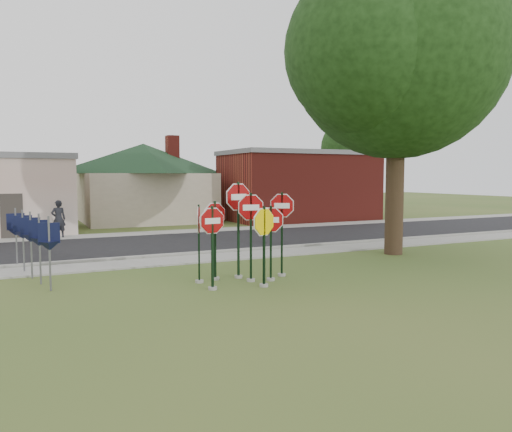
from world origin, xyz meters
name	(u,v)px	position (x,y,z in m)	size (l,w,h in m)	color
ground	(261,292)	(0.00, 0.00, 0.00)	(120.00, 120.00, 0.00)	#395821
sidewalk_near	(194,259)	(0.00, 5.50, 0.03)	(60.00, 1.60, 0.06)	gray
road	(162,244)	(0.00, 10.00, 0.02)	(60.00, 7.00, 0.04)	black
sidewalk_far	(140,234)	(0.00, 14.30, 0.03)	(60.00, 1.60, 0.06)	gray
curb	(186,254)	(0.00, 6.50, 0.07)	(60.00, 0.20, 0.14)	gray
stop_sign_center	(251,224)	(0.31, 1.29, 1.66)	(1.02, 0.24, 2.67)	gray
stop_sign_yellow	(264,236)	(0.34, 0.50, 1.41)	(1.02, 0.37, 2.33)	gray
stop_sign_left	(212,237)	(-1.07, 0.77, 1.42)	(0.98, 0.24, 2.35)	gray
stop_sign_right	(271,234)	(0.88, 1.13, 1.38)	(0.95, 0.39, 2.29)	gray
stop_sign_back_right	(238,214)	(0.18, 1.89, 1.92)	(1.12, 0.24, 2.99)	gray
stop_sign_back_left	(215,230)	(-0.54, 1.95, 1.46)	(0.97, 0.24, 2.41)	gray
stop_sign_far_right	(282,223)	(1.49, 1.58, 1.64)	(0.85, 0.55, 2.66)	gray
stop_sign_far_left	(199,233)	(-1.10, 1.76, 1.44)	(0.40, 1.01, 2.35)	gray
route_sign_row	(31,238)	(-5.40, 4.50, 1.22)	(1.43, 4.63, 2.00)	#59595E
building_house	(144,167)	(2.00, 22.00, 3.65)	(11.60, 11.60, 6.20)	#BDAD96
building_brick	(299,185)	(12.00, 18.50, 2.40)	(10.20, 6.20, 4.75)	maroon
oak_tree	(398,50)	(7.50, 3.50, 7.83)	(11.88, 11.28, 11.98)	black
bg_tree_right	(352,148)	(22.00, 26.00, 5.58)	(5.60, 5.60, 8.40)	black
pedestrian	(58,219)	(-3.96, 14.24, 0.97)	(0.66, 0.44, 1.82)	black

